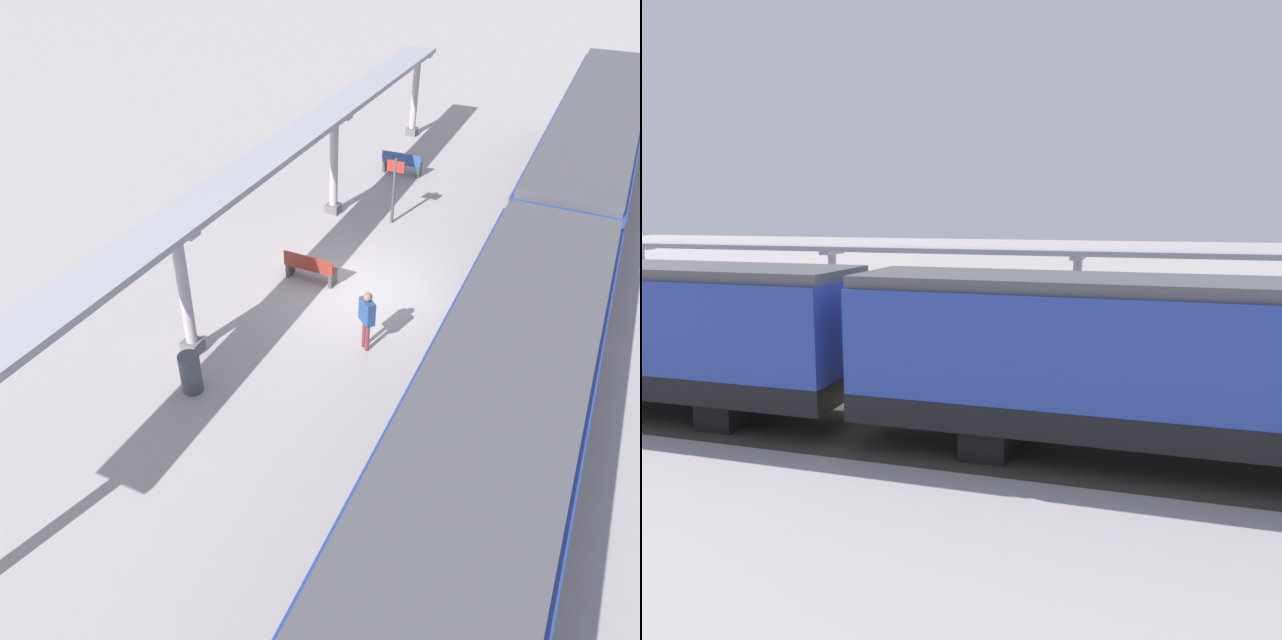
{
  "view_description": "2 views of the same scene",
  "coord_description": "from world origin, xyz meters",
  "views": [
    {
      "loc": [
        -5.24,
        13.55,
        9.69
      ],
      "look_at": [
        -0.37,
        3.4,
        1.33
      ],
      "focal_mm": 35.02,
      "sensor_mm": 36.0,
      "label": 1
    },
    {
      "loc": [
        -16.94,
        -6.3,
        4.7
      ],
      "look_at": [
        -0.14,
        -1.19,
        1.73
      ],
      "focal_mm": 36.37,
      "sensor_mm": 36.0,
      "label": 2
    }
  ],
  "objects": [
    {
      "name": "tactile_edge_strip",
      "position": [
        -2.86,
        0.0,
        0.0
      ],
      "size": [
        0.51,
        31.48,
        0.01
      ],
      "primitive_type": "cube",
      "color": "yellow",
      "rests_on": "ground"
    },
    {
      "name": "trash_bin",
      "position": [
        1.85,
        5.41,
        0.5
      ],
      "size": [
        0.48,
        0.48,
        0.99
      ],
      "primitive_type": "cylinder",
      "color": "#4B4F56",
      "rests_on": "ground"
    },
    {
      "name": "platform_info_sign",
      "position": [
        0.62,
        -4.14,
        1.33
      ],
      "size": [
        0.56,
        0.1,
        2.2
      ],
      "color": "#4C4C51",
      "rests_on": "ground"
    },
    {
      "name": "bench_near_end",
      "position": [
        1.66,
        -7.99,
        0.44
      ],
      "size": [
        1.52,
        0.5,
        0.86
      ],
      "color": "#30559A",
      "rests_on": "ground"
    },
    {
      "name": "canopy_pillar_third",
      "position": [
        2.67,
        4.24,
        1.71
      ],
      "size": [
        1.1,
        0.44,
        3.38
      ],
      "color": "slate",
      "rests_on": "ground"
    },
    {
      "name": "ground_plane",
      "position": [
        0.0,
        0.0,
        0.0
      ],
      "size": [
        176.0,
        176.0,
        0.0
      ],
      "primitive_type": "plane",
      "color": "#B0A7A5"
    },
    {
      "name": "canopy_pillar_second",
      "position": [
        2.67,
        -3.97,
        1.71
      ],
      "size": [
        1.1,
        0.44,
        3.38
      ],
      "color": "slate",
      "rests_on": "ground"
    },
    {
      "name": "train_near_carriage",
      "position": [
        -4.71,
        -8.05,
        1.84
      ],
      "size": [
        2.65,
        14.93,
        3.48
      ],
      "color": "#2640A1",
      "rests_on": "ground"
    },
    {
      "name": "bench_mid_platform",
      "position": [
        1.47,
        0.2,
        0.44
      ],
      "size": [
        1.5,
        0.45,
        0.86
      ],
      "color": "maroon",
      "rests_on": "ground"
    },
    {
      "name": "passenger_waiting_near_edge",
      "position": [
        -1.09,
        2.34,
        1.02
      ],
      "size": [
        0.5,
        0.47,
        1.63
      ],
      "color": "brown",
      "rests_on": "ground"
    },
    {
      "name": "trackbed",
      "position": [
        -4.72,
        0.0,
        0.0
      ],
      "size": [
        3.2,
        43.48,
        0.01
      ],
      "primitive_type": "cube",
      "color": "#38332D",
      "rests_on": "ground"
    },
    {
      "name": "train_far_carriage",
      "position": [
        -4.71,
        7.46,
        1.84
      ],
      "size": [
        2.65,
        14.93,
        3.48
      ],
      "color": "#2640A1",
      "rests_on": "ground"
    },
    {
      "name": "canopy_beam",
      "position": [
        2.67,
        0.0,
        3.46
      ],
      "size": [
        1.2,
        25.1,
        0.16
      ],
      "primitive_type": "cube",
      "color": "#A8AAB2",
      "rests_on": "canopy_pillar_nearest"
    },
    {
      "name": "canopy_pillar_nearest",
      "position": [
        2.67,
        -12.15,
        1.71
      ],
      "size": [
        1.1,
        0.44,
        3.38
      ],
      "color": "slate",
      "rests_on": "ground"
    }
  ]
}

